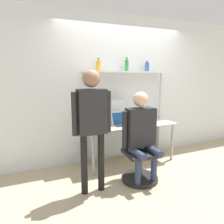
% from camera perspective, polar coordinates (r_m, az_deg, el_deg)
% --- Properties ---
extents(ground_plane, '(12.00, 12.00, 0.00)m').
position_cam_1_polar(ground_plane, '(3.97, 6.75, -14.33)').
color(ground_plane, tan).
extents(wall_back, '(8.00, 0.06, 2.70)m').
position_cam_1_polar(wall_back, '(4.21, 2.53, 6.18)').
color(wall_back, silver).
rests_on(wall_back, ground_plane).
extents(desk, '(1.69, 0.62, 0.72)m').
position_cam_1_polar(desk, '(4.03, 4.58, -4.24)').
color(desk, beige).
rests_on(desk, ground_plane).
extents(shelf_unit, '(1.61, 0.24, 1.67)m').
position_cam_1_polar(shelf_unit, '(4.07, 3.54, 6.82)').
color(shelf_unit, white).
rests_on(shelf_unit, ground_plane).
extents(monitor, '(0.59, 0.19, 0.44)m').
position_cam_1_polar(monitor, '(3.96, -0.40, 0.52)').
color(monitor, '#B7B7BC').
rests_on(monitor, desk).
extents(laptop, '(0.31, 0.25, 0.25)m').
position_cam_1_polar(laptop, '(3.85, 2.22, -2.63)').
color(laptop, silver).
rests_on(laptop, desk).
extents(cell_phone, '(0.07, 0.15, 0.01)m').
position_cam_1_polar(cell_phone, '(3.93, 6.43, -3.35)').
color(cell_phone, silver).
rests_on(cell_phone, desk).
extents(office_chair, '(0.56, 0.56, 0.92)m').
position_cam_1_polar(office_chair, '(3.49, 7.04, -12.88)').
color(office_chair, black).
rests_on(office_chair, ground_plane).
extents(person_seated, '(0.59, 0.47, 1.37)m').
position_cam_1_polar(person_seated, '(3.28, 7.60, -4.60)').
color(person_seated, '#2D3856').
rests_on(person_seated, ground_plane).
extents(person_standing, '(0.54, 0.23, 1.69)m').
position_cam_1_polar(person_standing, '(2.90, -5.26, -1.12)').
color(person_standing, black).
rests_on(person_standing, ground_plane).
extents(bottle_amber, '(0.08, 0.08, 0.21)m').
position_cam_1_polar(bottle_amber, '(3.85, -3.54, 11.98)').
color(bottle_amber, gold).
rests_on(bottle_amber, shelf_unit).
extents(bottle_green, '(0.07, 0.07, 0.25)m').
position_cam_1_polar(bottle_green, '(4.07, 3.85, 12.06)').
color(bottle_green, '#2D8C3F').
rests_on(bottle_green, shelf_unit).
extents(bottle_blue, '(0.08, 0.08, 0.19)m').
position_cam_1_polar(bottle_blue, '(4.29, 9.13, 11.56)').
color(bottle_blue, '#335999').
rests_on(bottle_blue, shelf_unit).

